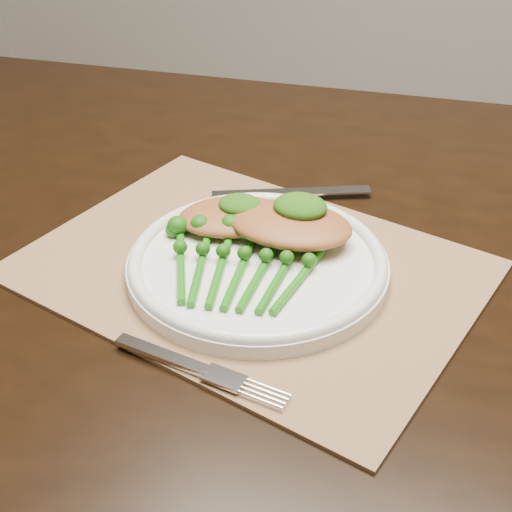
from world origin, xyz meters
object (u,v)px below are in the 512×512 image
(dining_table, at_px, (322,455))
(placemat, at_px, (250,269))
(dinner_plate, at_px, (258,263))
(chicken_fillet_left, at_px, (233,216))
(broccolini_bundle, at_px, (240,271))

(dining_table, relative_size, placemat, 3.62)
(placemat, relative_size, dinner_plate, 1.68)
(chicken_fillet_left, bearing_deg, placemat, -79.23)
(placemat, bearing_deg, dinner_plate, -15.32)
(dining_table, height_order, broccolini_bundle, broccolini_bundle)
(placemat, distance_m, dinner_plate, 0.02)
(dinner_plate, xyz_separation_m, chicken_fillet_left, (-0.05, 0.06, 0.02))
(broccolini_bundle, bearing_deg, dinner_plate, 65.09)
(dining_table, distance_m, dinner_plate, 0.41)
(placemat, height_order, broccolini_bundle, broccolini_bundle)
(dining_table, xyz_separation_m, chicken_fillet_left, (-0.11, -0.05, 0.40))
(dining_table, height_order, placemat, placemat)
(placemat, xyz_separation_m, chicken_fillet_left, (-0.04, 0.05, 0.03))
(dinner_plate, bearing_deg, placemat, 148.47)
(placemat, bearing_deg, chicken_fillet_left, 142.38)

